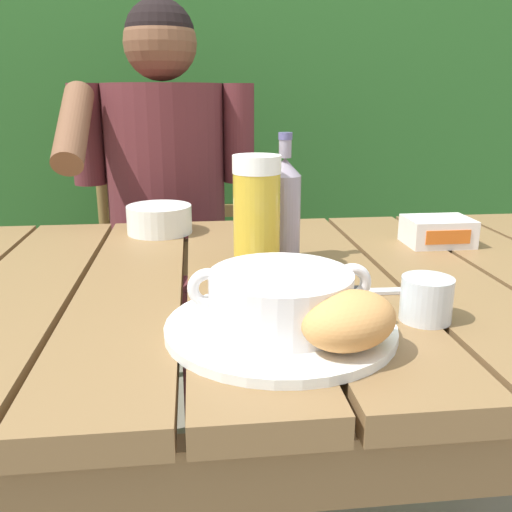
{
  "coord_description": "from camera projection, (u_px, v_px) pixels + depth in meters",
  "views": [
    {
      "loc": [
        -0.06,
        -0.85,
        1.02
      ],
      "look_at": [
        0.02,
        -0.12,
        0.8
      ],
      "focal_mm": 38.77,
      "sensor_mm": 36.0,
      "label": 1
    }
  ],
  "objects": [
    {
      "name": "person_eating",
      "position": [
        166.0,
        201.0,
        1.5
      ],
      "size": [
        0.48,
        0.47,
        1.25
      ],
      "color": "#5A2529",
      "rests_on": "ground_plane"
    },
    {
      "name": "serving_plate",
      "position": [
        280.0,
        327.0,
        0.69
      ],
      "size": [
        0.29,
        0.29,
        0.01
      ],
      "color": "white",
      "rests_on": "dining_table"
    },
    {
      "name": "water_glass_small",
      "position": [
        426.0,
        299.0,
        0.72
      ],
      "size": [
        0.07,
        0.07,
        0.06
      ],
      "color": "silver",
      "rests_on": "dining_table"
    },
    {
      "name": "butter_tub",
      "position": [
        438.0,
        231.0,
        1.08
      ],
      "size": [
        0.12,
        0.1,
        0.05
      ],
      "color": "white",
      "rests_on": "dining_table"
    },
    {
      "name": "beer_bottle",
      "position": [
        284.0,
        208.0,
        0.96
      ],
      "size": [
        0.06,
        0.06,
        0.22
      ],
      "color": "#95899A",
      "rests_on": "dining_table"
    },
    {
      "name": "hedge_backdrop",
      "position": [
        228.0,
        41.0,
        2.2
      ],
      "size": [
        3.95,
        0.98,
        2.7
      ],
      "color": "#2A6025",
      "rests_on": "ground_plane"
    },
    {
      "name": "chair_near_diner",
      "position": [
        173.0,
        267.0,
        1.76
      ],
      "size": [
        0.48,
        0.4,
        0.98
      ],
      "color": "brown",
      "rests_on": "ground_plane"
    },
    {
      "name": "beer_glass",
      "position": [
        257.0,
        214.0,
        0.9
      ],
      "size": [
        0.08,
        0.08,
        0.19
      ],
      "color": "gold",
      "rests_on": "dining_table"
    },
    {
      "name": "bread_roll",
      "position": [
        349.0,
        320.0,
        0.61
      ],
      "size": [
        0.15,
        0.13,
        0.06
      ],
      "color": "tan",
      "rests_on": "serving_plate"
    },
    {
      "name": "diner_bowl",
      "position": [
        159.0,
        219.0,
        1.17
      ],
      "size": [
        0.14,
        0.14,
        0.06
      ],
      "color": "white",
      "rests_on": "dining_table"
    },
    {
      "name": "soup_bowl",
      "position": [
        281.0,
        297.0,
        0.68
      ],
      "size": [
        0.23,
        0.18,
        0.07
      ],
      "color": "white",
      "rests_on": "serving_plate"
    },
    {
      "name": "table_knife",
      "position": [
        358.0,
        291.0,
        0.82
      ],
      "size": [
        0.14,
        0.02,
        0.01
      ],
      "color": "silver",
      "rests_on": "dining_table"
    },
    {
      "name": "dining_table",
      "position": [
        237.0,
        327.0,
        0.92
      ],
      "size": [
        1.48,
        0.83,
        0.73
      ],
      "color": "brown",
      "rests_on": "ground_plane"
    }
  ]
}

